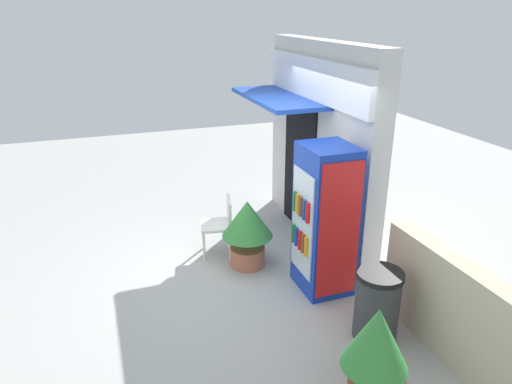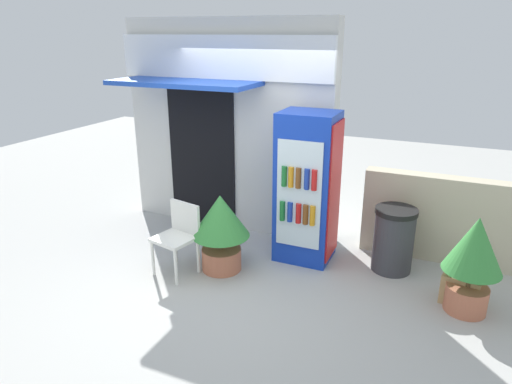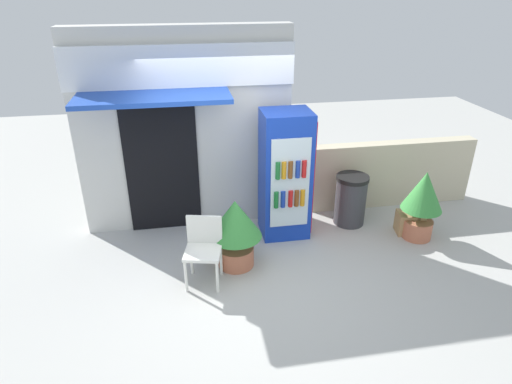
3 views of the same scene
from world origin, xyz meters
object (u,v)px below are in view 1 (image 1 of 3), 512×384
Objects in this scene: plastic_chair at (221,222)px; trash_bin at (377,304)px; drink_cooler at (325,220)px; potted_plant_curbside at (375,350)px; potted_plant_near_shop at (247,226)px.

plastic_chair reaches higher than trash_bin.
drink_cooler reaches higher than potted_plant_curbside.
potted_plant_near_shop is 2.70m from potted_plant_curbside.
drink_cooler is at bearing 37.51° from plastic_chair.
plastic_chair is at bearing -155.34° from trash_bin.
plastic_chair is 0.49m from potted_plant_near_shop.
trash_bin is at bearing 5.51° from drink_cooler.
plastic_chair is 0.89× the size of potted_plant_near_shop.
drink_cooler reaches higher than potted_plant_near_shop.
potted_plant_curbside reaches higher than potted_plant_near_shop.
trash_bin is at bearing 23.40° from potted_plant_near_shop.
plastic_chair is (-1.24, -0.95, -0.42)m from drink_cooler.
drink_cooler is 1.18m from trash_bin.
potted_plant_near_shop is at bearing -139.10° from drink_cooler.
potted_plant_curbside is 1.32× the size of trash_bin.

